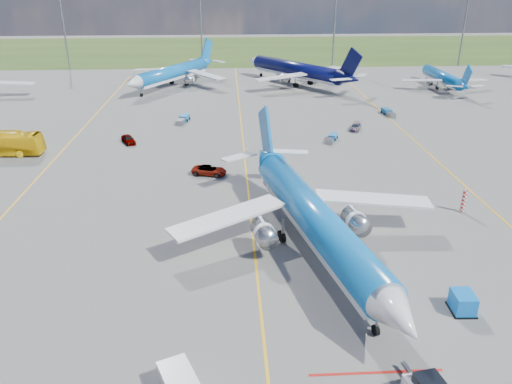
{
  "coord_description": "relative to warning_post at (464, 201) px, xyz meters",
  "views": [
    {
      "loc": [
        -2.41,
        -45.65,
        27.01
      ],
      "look_at": [
        0.52,
        6.39,
        4.0
      ],
      "focal_mm": 35.0,
      "sensor_mm": 36.0,
      "label": 1
    }
  ],
  "objects": [
    {
      "name": "service_car_b",
      "position": [
        -31.4,
        14.03,
        -0.8
      ],
      "size": [
        5.42,
        3.5,
        1.39
      ],
      "primitive_type": "imported",
      "rotation": [
        0.0,
        0.0,
        1.32
      ],
      "color": "#999999",
      "rests_on": "ground"
    },
    {
      "name": "baggage_tug_w",
      "position": [
        -10.51,
        28.9,
        -1.04
      ],
      "size": [
        2.84,
        4.51,
        0.99
      ],
      "rotation": [
        0.0,
        0.0,
        -0.41
      ],
      "color": "#1C69AB",
      "rests_on": "ground"
    },
    {
      "name": "service_car_c",
      "position": [
        -4.78,
        35.14,
        -0.9
      ],
      "size": [
        3.19,
        4.47,
        1.2
      ],
      "primitive_type": "imported",
      "rotation": [
        0.0,
        0.0,
        -0.41
      ],
      "color": "#999999",
      "rests_on": "ground"
    },
    {
      "name": "bg_jet_n",
      "position": [
        -10.64,
        77.05,
        -1.5
      ],
      "size": [
        50.71,
        52.8,
        11.0
      ],
      "primitive_type": null,
      "rotation": [
        0.0,
        0.0,
        3.78
      ],
      "color": "#070A3C",
      "rests_on": "ground"
    },
    {
      "name": "grass_strip",
      "position": [
        -26.0,
        142.0,
        -1.5
      ],
      "size": [
        400.0,
        80.0,
        0.01
      ],
      "primitive_type": "cube",
      "color": "#2D4719",
      "rests_on": "ground"
    },
    {
      "name": "ground",
      "position": [
        -26.0,
        -8.0,
        -1.5
      ],
      "size": [
        400.0,
        400.0,
        0.0
      ],
      "primitive_type": "plane",
      "color": "#5A5A57",
      "rests_on": "ground"
    },
    {
      "name": "service_car_a",
      "position": [
        -45.73,
        29.51,
        -0.79
      ],
      "size": [
        3.4,
        4.47,
        1.42
      ],
      "primitive_type": "imported",
      "rotation": [
        0.0,
        0.0,
        0.47
      ],
      "color": "#999999",
      "rests_on": "ground"
    },
    {
      "name": "apron_bus",
      "position": [
        -65.18,
        24.65,
        0.39
      ],
      "size": [
        13.67,
        3.68,
        3.78
      ],
      "primitive_type": "imported",
      "rotation": [
        0.0,
        0.0,
        1.53
      ],
      "color": "yellow",
      "rests_on": "ground"
    },
    {
      "name": "uld_container",
      "position": [
        -8.55,
        -19.16,
        -0.62
      ],
      "size": [
        1.87,
        2.29,
        1.77
      ],
      "primitive_type": "cube",
      "rotation": [
        0.0,
        0.0,
        -0.05
      ],
      "color": "blue",
      "rests_on": "ground"
    },
    {
      "name": "bg_jet_ne",
      "position": [
        25.87,
        70.6,
        -1.5
      ],
      "size": [
        22.91,
        30.03,
        7.85
      ],
      "primitive_type": null,
      "rotation": [
        0.0,
        0.0,
        3.14
      ],
      "color": "#0D68BC",
      "rests_on": "ground"
    },
    {
      "name": "baggage_tug_c",
      "position": [
        -37.4,
        42.41,
        -0.94
      ],
      "size": [
        2.47,
        5.48,
        1.19
      ],
      "rotation": [
        0.0,
        0.0,
        -0.21
      ],
      "color": "#1A679F",
      "rests_on": "ground"
    },
    {
      "name": "baggage_tug_e",
      "position": [
        4.45,
        45.22,
        -0.98
      ],
      "size": [
        1.79,
        5.06,
        1.11
      ],
      "rotation": [
        0.0,
        0.0,
        0.1
      ],
      "color": "#165788",
      "rests_on": "ground"
    },
    {
      "name": "floodlight_masts",
      "position": [
        -16.0,
        102.0,
        11.06
      ],
      "size": [
        202.2,
        0.5,
        22.7
      ],
      "color": "slate",
      "rests_on": "ground"
    },
    {
      "name": "main_airliner",
      "position": [
        -19.8,
        -8.19,
        -1.5
      ],
      "size": [
        39.88,
        47.54,
        10.95
      ],
      "primitive_type": null,
      "rotation": [
        0.0,
        0.0,
        0.21
      ],
      "color": "#0D68BC",
      "rests_on": "ground"
    },
    {
      "name": "bg_jet_nnw",
      "position": [
        -42.42,
        75.99,
        -1.5
      ],
      "size": [
        45.09,
        48.48,
        10.18
      ],
      "primitive_type": null,
      "rotation": [
        0.0,
        0.0,
        -0.52
      ],
      "color": "#0D68BC",
      "rests_on": "ground"
    },
    {
      "name": "warning_post",
      "position": [
        0.0,
        0.0,
        0.0
      ],
      "size": [
        0.5,
        0.5,
        3.0
      ],
      "primitive_type": "cylinder",
      "color": "red",
      "rests_on": "ground"
    },
    {
      "name": "taxiway_lines",
      "position": [
        -25.83,
        19.7,
        -1.49
      ],
      "size": [
        60.25,
        160.0,
        0.02
      ],
      "color": "#EAA714",
      "rests_on": "ground"
    }
  ]
}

